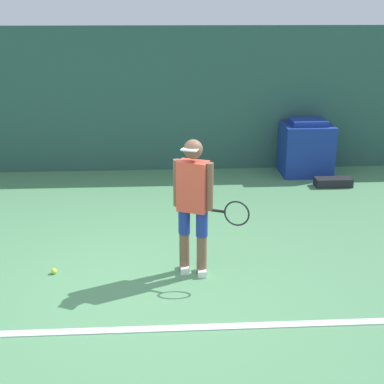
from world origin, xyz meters
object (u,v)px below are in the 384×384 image
tennis_player (194,201)px  covered_chair (306,148)px  equipment_bag (333,182)px  tennis_ball (54,271)px

tennis_player → covered_chair: 4.59m
equipment_bag → covered_chair: bearing=112.1°
tennis_player → covered_chair: (2.37, 3.91, -0.41)m
covered_chair → tennis_ball: bearing=-136.5°
tennis_ball → tennis_player: bearing=-2.2°
tennis_player → tennis_ball: tennis_player is taller
tennis_player → tennis_ball: size_ratio=24.15×
tennis_player → equipment_bag: (2.69, 3.12, -0.84)m
covered_chair → equipment_bag: covered_chair is taller
covered_chair → equipment_bag: size_ratio=1.62×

